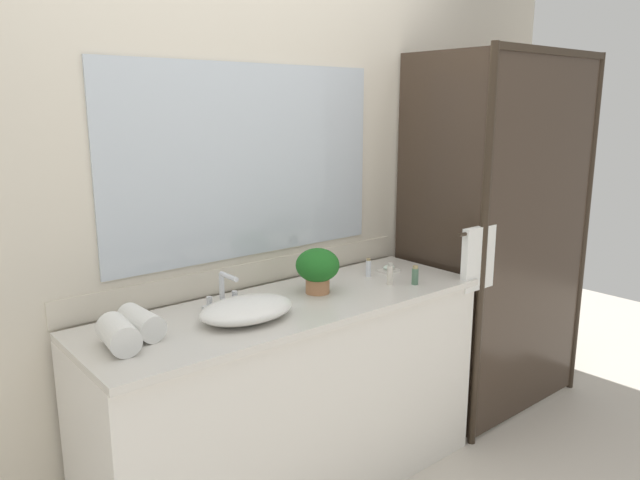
{
  "coord_description": "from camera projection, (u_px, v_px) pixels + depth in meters",
  "views": [
    {
      "loc": [
        -1.47,
        -1.95,
        1.72
      ],
      "look_at": [
        0.15,
        0.0,
        1.15
      ],
      "focal_mm": 33.91,
      "sensor_mm": 36.0,
      "label": 1
    }
  ],
  "objects": [
    {
      "name": "wall_back_with_mirror",
      "position": [
        246.0,
        199.0,
        2.73
      ],
      "size": [
        4.4,
        0.06,
        2.6
      ],
      "color": "beige",
      "rests_on": "ground_plane"
    },
    {
      "name": "vanity_cabinet",
      "position": [
        292.0,
        399.0,
        2.66
      ],
      "size": [
        1.8,
        0.58,
        0.9
      ],
      "color": "silver",
      "rests_on": "ground_plane"
    },
    {
      "name": "shower_enclosure",
      "position": [
        507.0,
        239.0,
        3.19
      ],
      "size": [
        1.2,
        0.59,
        2.0
      ],
      "color": "#2D2319",
      "rests_on": "ground_plane"
    },
    {
      "name": "sink_basin",
      "position": [
        247.0,
        309.0,
        2.35
      ],
      "size": [
        0.39,
        0.27,
        0.08
      ],
      "primitive_type": "ellipsoid",
      "color": "white",
      "rests_on": "vanity_cabinet"
    },
    {
      "name": "faucet",
      "position": [
        223.0,
        296.0,
        2.48
      ],
      "size": [
        0.17,
        0.14,
        0.15
      ],
      "color": "silver",
      "rests_on": "vanity_cabinet"
    },
    {
      "name": "potted_plant",
      "position": [
        318.0,
        267.0,
        2.67
      ],
      "size": [
        0.19,
        0.19,
        0.2
      ],
      "color": "#B77A51",
      "rests_on": "vanity_cabinet"
    },
    {
      "name": "soap_dish",
      "position": [
        389.0,
        269.0,
        3.02
      ],
      "size": [
        0.1,
        0.07,
        0.04
      ],
      "color": "silver",
      "rests_on": "vanity_cabinet"
    },
    {
      "name": "amenity_bottle_conditioner",
      "position": [
        390.0,
        274.0,
        2.8
      ],
      "size": [
        0.03,
        0.03,
        0.1
      ],
      "color": "silver",
      "rests_on": "vanity_cabinet"
    },
    {
      "name": "amenity_bottle_body_wash",
      "position": [
        415.0,
        276.0,
        2.81
      ],
      "size": [
        0.03,
        0.03,
        0.09
      ],
      "color": "#4C7056",
      "rests_on": "vanity_cabinet"
    },
    {
      "name": "amenity_bottle_shampoo",
      "position": [
        368.0,
        268.0,
        2.94
      ],
      "size": [
        0.03,
        0.03,
        0.09
      ],
      "color": "silver",
      "rests_on": "vanity_cabinet"
    },
    {
      "name": "rolled_towel_near_edge",
      "position": [
        119.0,
        334.0,
        2.06
      ],
      "size": [
        0.13,
        0.2,
        0.11
      ],
      "primitive_type": "cylinder",
      "rotation": [
        1.57,
        0.0,
        -0.11
      ],
      "color": "white",
      "rests_on": "vanity_cabinet"
    },
    {
      "name": "rolled_towel_middle",
      "position": [
        141.0,
        323.0,
        2.18
      ],
      "size": [
        0.11,
        0.21,
        0.1
      ],
      "primitive_type": "cylinder",
      "rotation": [
        1.57,
        0.0,
        0.04
      ],
      "color": "white",
      "rests_on": "vanity_cabinet"
    }
  ]
}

